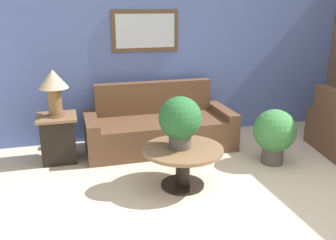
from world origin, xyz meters
TOP-DOWN VIEW (x-y plane):
  - ground_plane at (0.00, 0.00)m, footprint 20.00×20.00m
  - wall_back at (-0.01, 2.81)m, footprint 7.30×0.09m
  - couch_main at (-0.64, 2.23)m, footprint 2.17×0.92m
  - coffee_table at (-0.69, 0.92)m, footprint 0.94×0.94m
  - side_table at (-2.09, 2.11)m, footprint 0.53×0.53m
  - table_lamp at (-2.09, 2.11)m, footprint 0.39×0.39m
  - potted_plant_on_table at (-0.72, 0.95)m, footprint 0.50×0.50m
  - potted_plant_floor at (0.70, 1.24)m, footprint 0.57×0.57m

SIDE VIEW (x-z plane):
  - ground_plane at x=0.00m, z-range 0.00..0.00m
  - couch_main at x=-0.64m, z-range -0.17..0.77m
  - side_table at x=-2.09m, z-range 0.01..0.65m
  - coffee_table at x=-0.69m, z-range 0.11..0.59m
  - potted_plant_floor at x=0.70m, z-range 0.06..0.81m
  - potted_plant_on_table at x=-0.72m, z-range 0.52..1.12m
  - table_lamp at x=-2.09m, z-range 0.75..1.38m
  - wall_back at x=-0.01m, z-range 0.01..2.61m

